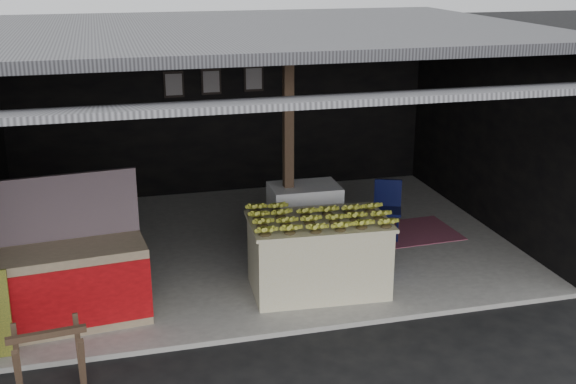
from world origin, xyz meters
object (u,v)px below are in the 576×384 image
object	(u,v)px
banana_table	(318,255)
water_barrel	(369,252)
white_crate	(304,221)
neighbor_stall	(73,281)
plastic_chair	(387,204)
sawhorse	(49,356)

from	to	relation	value
banana_table	water_barrel	xyz separation A→B (m)	(0.78, 0.36, -0.20)
banana_table	white_crate	bearing A→B (deg)	87.10
banana_table	neighbor_stall	size ratio (longest dim) A/B	1.04
neighbor_stall	plastic_chair	bearing A→B (deg)	14.02
neighbor_stall	sawhorse	size ratio (longest dim) A/B	2.30
banana_table	water_barrel	bearing A→B (deg)	28.16
water_barrel	plastic_chair	world-z (taller)	plastic_chair
water_barrel	banana_table	bearing A→B (deg)	-155.40
banana_table	neighbor_stall	world-z (taller)	neighbor_stall
white_crate	neighbor_stall	xyz separation A→B (m)	(-2.89, -1.10, -0.01)
banana_table	neighbor_stall	bearing A→B (deg)	-174.52
sawhorse	plastic_chair	bearing A→B (deg)	26.03
sawhorse	plastic_chair	xyz separation A→B (m)	(4.42, 2.81, 0.11)
white_crate	neighbor_stall	world-z (taller)	neighbor_stall
banana_table	neighbor_stall	xyz separation A→B (m)	(-2.78, -0.09, 0.03)
neighbor_stall	plastic_chair	xyz separation A→B (m)	(4.23, 1.51, -0.01)
sawhorse	plastic_chair	size ratio (longest dim) A/B	0.86
neighbor_stall	banana_table	bearing A→B (deg)	-3.72
banana_table	sawhorse	xyz separation A→B (m)	(-2.98, -1.40, -0.09)
white_crate	neighbor_stall	size ratio (longest dim) A/B	0.61
water_barrel	plastic_chair	xyz separation A→B (m)	(0.67, 1.06, 0.22)
banana_table	sawhorse	world-z (taller)	banana_table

